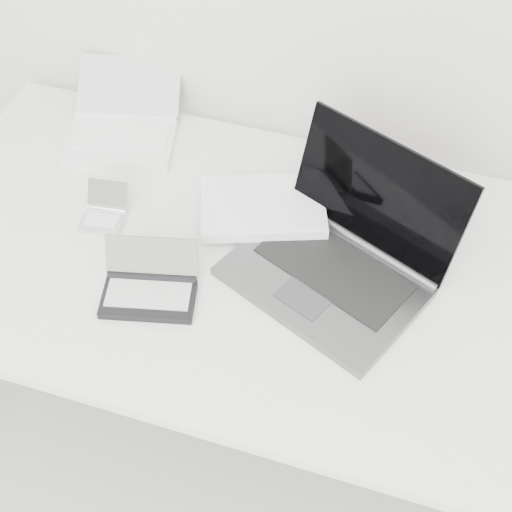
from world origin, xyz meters
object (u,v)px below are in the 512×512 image
(netbook_open_white, at_px, (123,126))
(palmtop_charcoal, at_px, (150,288))
(laptop_large, at_px, (315,240))
(desk, at_px, (275,278))

(netbook_open_white, relative_size, palmtop_charcoal, 1.72)
(laptop_large, distance_m, palmtop_charcoal, 0.35)
(laptop_large, relative_size, netbook_open_white, 1.60)
(laptop_large, relative_size, palmtop_charcoal, 2.74)
(laptop_large, bearing_deg, netbook_open_white, -179.54)
(netbook_open_white, bearing_deg, desk, -44.87)
(desk, height_order, palmtop_charcoal, palmtop_charcoal)
(desk, bearing_deg, palmtop_charcoal, -145.21)
(desk, height_order, netbook_open_white, netbook_open_white)
(laptop_large, bearing_deg, desk, -118.92)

